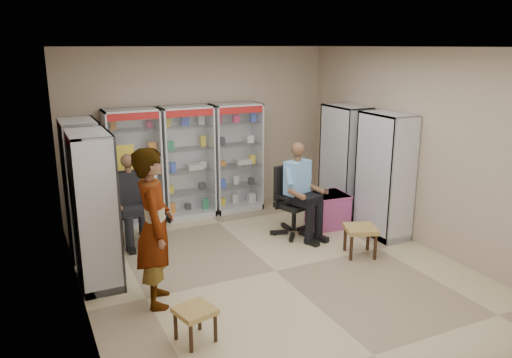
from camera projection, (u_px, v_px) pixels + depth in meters
name	position (u px, v px, depth m)	size (l,w,h in m)	color
floor	(275.00, 271.00, 6.90)	(6.00, 6.00, 0.00)	tan
room_shell	(277.00, 130.00, 6.39)	(5.02, 6.02, 3.01)	tan
cabinet_back_left	(134.00, 168.00, 8.48)	(0.90, 0.50, 2.00)	#B1B5B9
cabinet_back_mid	(187.00, 162.00, 8.87)	(0.90, 0.50, 2.00)	#AFB1B7
cabinet_back_right	(236.00, 157.00, 9.27)	(0.90, 0.50, 2.00)	#A7A9AE
cabinet_right_far	(345.00, 161.00, 8.96)	(0.50, 0.90, 2.00)	#B9BCC1
cabinet_right_near	(385.00, 175.00, 8.00)	(0.50, 0.90, 2.00)	silver
cabinet_left_far	(84.00, 188.00, 7.28)	(0.50, 0.90, 2.00)	#B5B9BD
cabinet_left_near	(95.00, 210.00, 6.32)	(0.50, 0.90, 2.00)	#BABCC2
wooden_chair	(130.00, 212.00, 7.88)	(0.42, 0.42, 0.94)	#302213
seated_customer	(130.00, 201.00, 7.78)	(0.44, 0.60, 1.34)	black
office_chair	(294.00, 201.00, 8.09)	(0.62, 0.62, 1.14)	black
seated_shopkeeper	(296.00, 193.00, 8.01)	(0.48, 0.66, 1.45)	#779AEB
pink_trunk	(328.00, 210.00, 8.55)	(0.60, 0.57, 0.57)	#9E3F82
tea_glass	(327.00, 191.00, 8.48)	(0.07, 0.07, 0.10)	#581C07
woven_stool_a	(360.00, 241.00, 7.37)	(0.44, 0.44, 0.44)	olive
woven_stool_b	(195.00, 324.00, 5.23)	(0.38, 0.38, 0.38)	#A86D47
standing_man	(155.00, 228.00, 5.83)	(0.70, 0.46, 1.92)	gray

